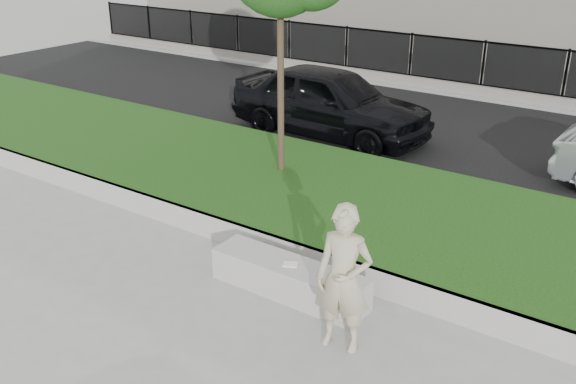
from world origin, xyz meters
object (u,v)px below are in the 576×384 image
Objects in this scene: man at (344,279)px; book at (290,264)px; stone_bench at (289,279)px; car_dark at (330,101)px.

book is (-1.14, 0.57, -0.44)m from man.
stone_bench is 11.64× the size of book.
man reaches higher than stone_bench.
man is at bearing -145.48° from car_dark.
man is at bearing -26.98° from stone_bench.
car_dark is (-4.26, 6.71, -0.06)m from man.
stone_bench is at bearing 117.47° from book.
stone_bench is at bearing -151.07° from car_dark.
book is 0.04× the size of car_dark.
book is at bearing -150.92° from car_dark.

